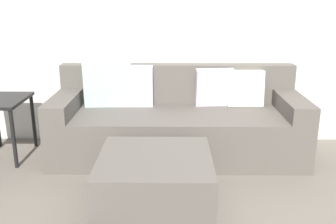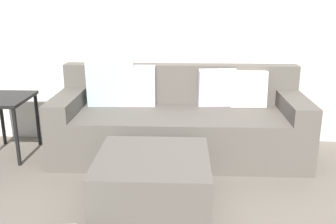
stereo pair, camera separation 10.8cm
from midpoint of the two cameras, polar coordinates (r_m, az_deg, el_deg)
wall_back at (r=4.11m, az=4.70°, el=14.10°), size 5.33×0.10×2.70m
couch_sectional at (r=3.85m, az=0.43°, el=-1.55°), size 2.42×0.91×0.94m
ottoman at (r=2.91m, az=-2.99°, el=-10.46°), size 0.82×0.82×0.43m
side_table at (r=4.08m, az=-24.02°, el=0.49°), size 0.44×0.59×0.59m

